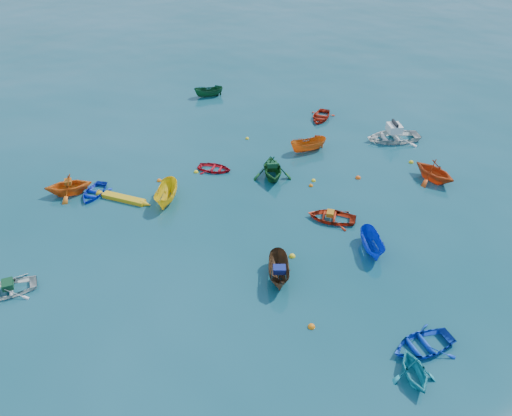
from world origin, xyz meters
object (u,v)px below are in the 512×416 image
Objects in this scene: dinghy_white_near at (8,292)px; kayak_yellow at (124,200)px; dinghy_blue_sw at (94,195)px; dinghy_blue_se at (422,347)px; motorboat_white at (392,140)px.

dinghy_white_near is 9.47m from kayak_yellow.
dinghy_blue_sw is 0.86× the size of dinghy_blue_se.
dinghy_blue_sw is at bearing 93.30° from kayak_yellow.
dinghy_blue_sw is 0.62× the size of motorboat_white.
dinghy_blue_se is at bearing 57.61° from dinghy_white_near.
kayak_yellow is (-20.36, 0.63, 0.00)m from dinghy_blue_se.
motorboat_white is at bearing -45.84° from kayak_yellow.
dinghy_white_near reaches higher than dinghy_blue_sw.
dinghy_white_near is at bearing 173.81° from kayak_yellow.
dinghy_blue_se is 0.72× the size of motorboat_white.
dinghy_white_near is 20.96m from dinghy_blue_se.
dinghy_white_near is 0.69× the size of motorboat_white.
dinghy_blue_se is (19.05, 8.75, 0.00)m from dinghy_white_near.
kayak_yellow is (2.19, 0.69, 0.00)m from dinghy_blue_sw.
dinghy_blue_se is at bearing -16.80° from motorboat_white.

